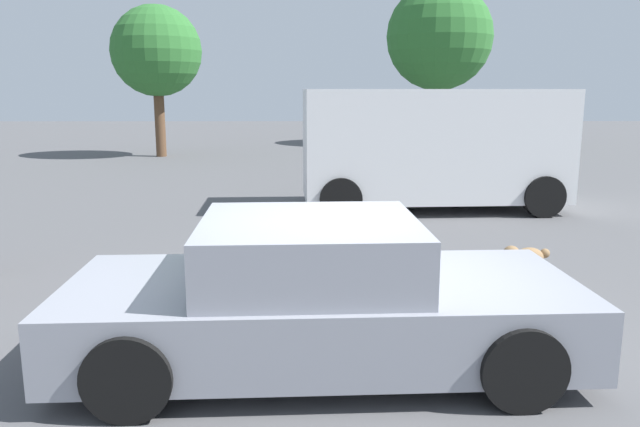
% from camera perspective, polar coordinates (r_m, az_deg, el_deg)
% --- Properties ---
extents(ground_plane, '(80.00, 80.00, 0.00)m').
position_cam_1_polar(ground_plane, '(5.69, 2.03, -12.44)').
color(ground_plane, '#515154').
extents(sedan_foreground, '(4.28, 2.04, 1.25)m').
position_cam_1_polar(sedan_foreground, '(5.23, -0.11, -7.80)').
color(sedan_foreground, gray).
rests_on(sedan_foreground, ground_plane).
extents(dog, '(0.64, 0.37, 0.45)m').
position_cam_1_polar(dog, '(7.96, 18.29, -3.87)').
color(dog, olive).
rests_on(dog, ground_plane).
extents(van_white, '(5.00, 2.39, 2.29)m').
position_cam_1_polar(van_white, '(12.18, 10.28, 6.18)').
color(van_white, white).
rests_on(van_white, ground_plane).
extents(tree_back_left, '(3.02, 3.02, 5.06)m').
position_cam_1_polar(tree_back_left, '(22.19, -14.78, 14.17)').
color(tree_back_left, brown).
rests_on(tree_back_left, ground_plane).
extents(tree_back_center, '(4.29, 4.29, 6.51)m').
position_cam_1_polar(tree_back_center, '(26.58, 10.89, 15.62)').
color(tree_back_center, brown).
rests_on(tree_back_center, ground_plane).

